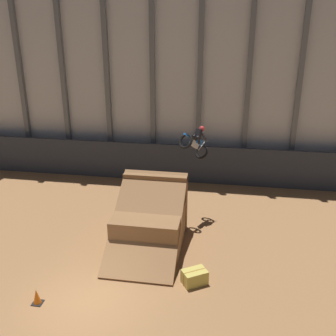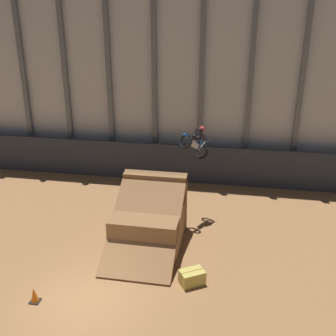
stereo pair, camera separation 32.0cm
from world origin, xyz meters
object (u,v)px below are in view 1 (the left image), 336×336
Objects in this scene: dirt_ramp at (151,220)px; hay_bale_trackside at (195,277)px; rider_bike_solo at (196,142)px; traffic_cone_near_ramp at (37,297)px.

dirt_ramp is 4.28× the size of hay_bale_trackside.
dirt_ramp is at bearing -88.79° from rider_bike_solo.
rider_bike_solo is at bearing 55.92° from dirt_ramp.
rider_bike_solo is 9.46m from traffic_cone_near_ramp.
rider_bike_solo reaches higher than traffic_cone_near_ramp.
hay_bale_trackside is at bearing -51.02° from dirt_ramp.
dirt_ramp reaches higher than traffic_cone_near_ramp.
rider_bike_solo reaches higher than dirt_ramp.
dirt_ramp is 5.76m from traffic_cone_near_ramp.
rider_bike_solo is 6.45m from hay_bale_trackside.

